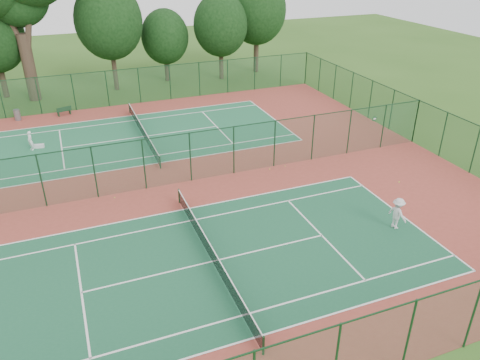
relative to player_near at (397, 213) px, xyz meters
name	(u,v)px	position (x,y,z in m)	size (l,w,h in m)	color
ground	(169,184)	(-10.68, 9.83, -0.96)	(120.00, 120.00, 0.00)	#325A1C
red_pad	(169,184)	(-10.68, 9.83, -0.95)	(40.00, 36.00, 0.01)	brown
court_near	(212,262)	(-10.68, 0.83, -0.94)	(23.77, 10.97, 0.01)	#1A5537
court_far	(143,137)	(-10.68, 18.83, -0.94)	(23.77, 10.97, 0.01)	#1F6440
fence_north	(123,87)	(-10.68, 27.83, 0.80)	(40.00, 0.09, 3.50)	#1A4E2C
fence_east	(416,121)	(9.32, 9.83, 0.80)	(0.09, 36.00, 3.50)	#1A4E2B
fence_divider	(168,161)	(-10.68, 9.83, 0.80)	(40.00, 0.09, 3.50)	#194B2D
tennis_net_near	(212,253)	(-10.68, 0.83, -0.41)	(0.10, 12.90, 0.97)	#163D1E
tennis_net_far	(143,131)	(-10.68, 18.83, -0.41)	(0.10, 12.90, 0.97)	#143722
player_near	(397,213)	(0.00, 0.00, 0.00)	(1.21, 0.70, 1.87)	silver
player_far	(30,141)	(-19.22, 19.33, -0.18)	(0.55, 0.36, 1.51)	white
trash_bin	(17,115)	(-20.40, 26.90, -0.46)	(0.54, 0.54, 0.98)	slate
bench	(64,111)	(-16.42, 26.70, -0.52)	(1.40, 0.78, 0.83)	#11331A
kit_bag	(39,146)	(-18.72, 19.52, -0.80)	(0.78, 0.29, 0.29)	silver
stray_ball_a	(270,169)	(-3.51, 9.39, -0.91)	(0.08, 0.08, 0.08)	#CAEF37
stray_ball_b	(285,166)	(-2.27, 9.45, -0.91)	(0.06, 0.06, 0.06)	#B8D932
stray_ball_c	(115,197)	(-14.35, 9.30, -0.91)	(0.07, 0.07, 0.07)	#C3DF33
evergreen_row	(121,87)	(-10.18, 34.08, -0.96)	(39.00, 5.00, 12.00)	black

